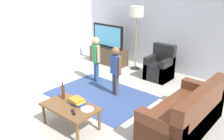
{
  "coord_description": "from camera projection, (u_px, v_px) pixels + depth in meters",
  "views": [
    {
      "loc": [
        3.23,
        -3.16,
        2.5
      ],
      "look_at": [
        0.0,
        0.6,
        0.65
      ],
      "focal_mm": 39.82,
      "sensor_mm": 36.0,
      "label": 1
    }
  ],
  "objects": [
    {
      "name": "bottle",
      "position": [
        63.0,
        92.0,
        4.5
      ],
      "size": [
        0.06,
        0.06,
        0.33
      ],
      "color": "#4C3319",
      "rests_on": "coffee_table"
    },
    {
      "name": "book_stack",
      "position": [
        77.0,
        101.0,
        4.33
      ],
      "size": [
        0.28,
        0.23,
        0.1
      ],
      "color": "#334CA5",
      "rests_on": "coffee_table"
    },
    {
      "name": "wall_back",
      "position": [
        169.0,
        23.0,
        6.75
      ],
      "size": [
        6.0,
        0.12,
        2.7
      ],
      "primitive_type": "cube",
      "color": "silver",
      "rests_on": "ground"
    },
    {
      "name": "area_rug",
      "position": [
        100.0,
        95.0,
        5.61
      ],
      "size": [
        2.2,
        1.6,
        0.01
      ],
      "primitive_type": "cube",
      "color": "#33477A",
      "rests_on": "ground"
    },
    {
      "name": "couch",
      "position": [
        188.0,
        116.0,
        4.24
      ],
      "size": [
        0.8,
        1.8,
        0.86
      ],
      "color": "brown",
      "rests_on": "ground"
    },
    {
      "name": "tv_remote",
      "position": [
        73.0,
        112.0,
        4.07
      ],
      "size": [
        0.17,
        0.13,
        0.02
      ],
      "primitive_type": "cube",
      "rotation": [
        0.0,
        0.0,
        -0.52
      ],
      "color": "black",
      "rests_on": "coffee_table"
    },
    {
      "name": "plate",
      "position": [
        87.0,
        109.0,
        4.17
      ],
      "size": [
        0.22,
        0.22,
        0.02
      ],
      "color": "white",
      "rests_on": "coffee_table"
    },
    {
      "name": "floor_lamp",
      "position": [
        137.0,
        15.0,
        6.72
      ],
      "size": [
        0.36,
        0.36,
        1.78
      ],
      "color": "#262626",
      "rests_on": "ground"
    },
    {
      "name": "tv",
      "position": [
        108.0,
        37.0,
        7.39
      ],
      "size": [
        1.1,
        0.28,
        0.71
      ],
      "color": "black",
      "rests_on": "tv_stand"
    },
    {
      "name": "child_center",
      "position": [
        116.0,
        67.0,
        5.42
      ],
      "size": [
        0.36,
        0.19,
        1.11
      ],
      "color": "#4C4C59",
      "rests_on": "ground"
    },
    {
      "name": "armchair",
      "position": [
        160.0,
        68.0,
        6.45
      ],
      "size": [
        0.6,
        0.6,
        0.9
      ],
      "color": "black",
      "rests_on": "ground"
    },
    {
      "name": "coffee_table",
      "position": [
        70.0,
        108.0,
        4.31
      ],
      "size": [
        1.0,
        0.6,
        0.42
      ],
      "color": "brown",
      "rests_on": "ground"
    },
    {
      "name": "tv_stand",
      "position": [
        108.0,
        56.0,
        7.62
      ],
      "size": [
        1.2,
        0.44,
        0.5
      ],
      "color": "#4C3828",
      "rests_on": "ground"
    },
    {
      "name": "ground",
      "position": [
        93.0,
        107.0,
        5.09
      ],
      "size": [
        7.8,
        7.8,
        0.0
      ],
      "primitive_type": "plane",
      "color": "#B2ADA3"
    },
    {
      "name": "wall_left",
      "position": [
        10.0,
        25.0,
        6.45
      ],
      "size": [
        0.12,
        6.0,
        2.7
      ],
      "primitive_type": "cube",
      "color": "silver",
      "rests_on": "ground"
    },
    {
      "name": "child_near_tv",
      "position": [
        96.0,
        55.0,
        6.13
      ],
      "size": [
        0.36,
        0.23,
        1.16
      ],
      "color": "#33598C",
      "rests_on": "ground"
    }
  ]
}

